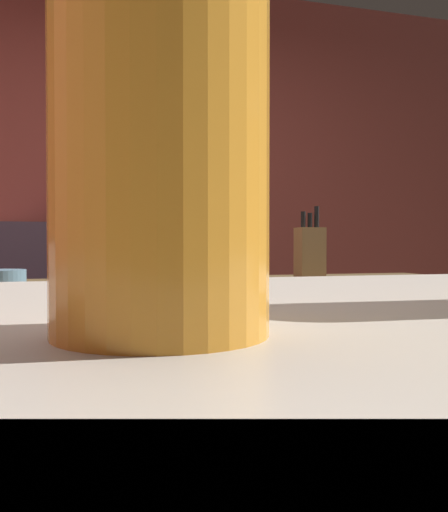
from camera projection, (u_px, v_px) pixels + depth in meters
wall_back at (91, 199)px, 3.38m from camera, size 5.20×0.10×2.70m
prep_counter at (208, 405)px, 2.08m from camera, size 2.10×0.60×0.93m
back_shelf at (86, 329)px, 3.11m from camera, size 0.99×0.36×1.19m
bartender at (140, 278)px, 1.54m from camera, size 0.43×0.51×1.68m
knife_block at (310, 252)px, 2.11m from camera, size 0.10×0.08×0.28m
mixing_bowl at (0, 277)px, 1.93m from camera, size 0.17×0.17×0.05m
chefs_knife at (202, 281)px, 2.01m from camera, size 0.24×0.05×0.01m
pint_glass_far at (160, 130)px, 0.19m from camera, size 0.08×0.08×0.14m
bottle_olive_oil at (155, 207)px, 3.19m from camera, size 0.06×0.06×0.25m
bottle_soy at (57, 207)px, 3.12m from camera, size 0.07×0.07×0.25m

